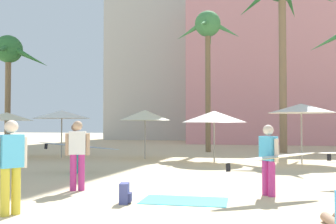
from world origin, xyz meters
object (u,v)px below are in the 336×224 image
(palm_tree_center, at_px, (208,34))
(cafe_umbrella_0, at_px, (145,115))
(cafe_umbrella_2, at_px, (301,108))
(cafe_umbrella_4, at_px, (7,116))
(beach_towel, at_px, (185,201))
(backpack, at_px, (125,194))
(cafe_umbrella_1, at_px, (62,114))
(person_mid_left, at_px, (11,163))
(palm_tree_right, at_px, (8,56))
(person_far_right, at_px, (269,157))
(person_near_left, at_px, (76,146))
(person_mid_right, at_px, (77,152))
(cafe_umbrella_5, at_px, (214,117))

(palm_tree_center, relative_size, cafe_umbrella_0, 3.43)
(cafe_umbrella_2, distance_m, cafe_umbrella_4, 13.88)
(cafe_umbrella_4, xyz_separation_m, beach_towel, (10.33, -8.71, -2.00))
(cafe_umbrella_4, xyz_separation_m, backpack, (9.15, -9.21, -1.81))
(palm_tree_center, distance_m, cafe_umbrella_1, 9.72)
(beach_towel, xyz_separation_m, person_mid_left, (-2.87, -1.89, 0.93))
(cafe_umbrella_2, height_order, backpack, cafe_umbrella_2)
(palm_tree_right, height_order, person_far_right, palm_tree_right)
(cafe_umbrella_4, bearing_deg, cafe_umbrella_0, 4.26)
(cafe_umbrella_2, relative_size, person_far_right, 1.16)
(palm_tree_right, height_order, cafe_umbrella_0, palm_tree_right)
(cafe_umbrella_2, distance_m, person_mid_left, 12.43)
(cafe_umbrella_2, relative_size, cafe_umbrella_4, 1.08)
(person_near_left, height_order, person_mid_right, person_mid_right)
(backpack, distance_m, person_mid_left, 2.32)
(cafe_umbrella_1, bearing_deg, cafe_umbrella_4, -172.72)
(person_mid_left, bearing_deg, person_mid_right, -59.58)
(person_mid_left, bearing_deg, palm_tree_center, -64.81)
(palm_tree_center, bearing_deg, cafe_umbrella_1, -141.86)
(person_near_left, xyz_separation_m, person_mid_left, (1.40, -5.64, 0.04))
(cafe_umbrella_4, relative_size, beach_towel, 1.41)
(person_far_right, bearing_deg, person_mid_left, 169.85)
(person_far_right, bearing_deg, palm_tree_center, 60.89)
(palm_tree_right, xyz_separation_m, backpack, (12.66, -14.32, -5.87))
(backpack, bearing_deg, cafe_umbrella_4, 124.71)
(cafe_umbrella_2, distance_m, person_near_left, 9.34)
(beach_towel, bearing_deg, cafe_umbrella_2, 67.73)
(palm_tree_center, bearing_deg, palm_tree_right, -178.02)
(person_near_left, relative_size, person_mid_left, 1.63)
(person_mid_right, bearing_deg, beach_towel, -122.18)
(palm_tree_right, xyz_separation_m, beach_towel, (13.83, -13.82, -6.06))
(cafe_umbrella_4, distance_m, person_mid_right, 11.04)
(cafe_umbrella_4, bearing_deg, backpack, -45.17)
(cafe_umbrella_1, xyz_separation_m, cafe_umbrella_2, (11.10, -0.40, 0.19))
(beach_towel, bearing_deg, cafe_umbrella_5, 90.47)
(cafe_umbrella_1, xyz_separation_m, beach_towel, (7.55, -9.07, -2.10))
(palm_tree_center, height_order, cafe_umbrella_5, palm_tree_center)
(palm_tree_right, bearing_deg, cafe_umbrella_5, -21.80)
(palm_tree_right, distance_m, person_mid_right, 17.89)
(cafe_umbrella_2, xyz_separation_m, beach_towel, (-3.55, -8.67, -2.29))
(person_near_left, bearing_deg, person_far_right, -30.05)
(palm_tree_right, relative_size, cafe_umbrella_2, 2.68)
(cafe_umbrella_1, xyz_separation_m, person_far_right, (9.35, -8.22, -1.21))
(person_mid_left, bearing_deg, person_near_left, -44.05)
(cafe_umbrella_4, distance_m, person_far_right, 14.49)
(cafe_umbrella_4, relative_size, person_mid_left, 1.50)
(cafe_umbrella_1, relative_size, person_mid_right, 1.63)
(palm_tree_right, xyz_separation_m, person_near_left, (9.56, -10.07, -5.17))
(cafe_umbrella_4, distance_m, backpack, 13.11)
(cafe_umbrella_4, relative_size, person_mid_right, 1.49)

